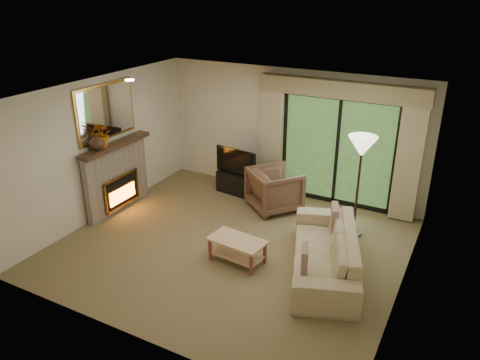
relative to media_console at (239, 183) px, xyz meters
The scene contains 22 objects.
floor 2.16m from the media_console, 65.06° to the right, with size 5.50×5.50×0.00m, color olive.
ceiling 3.20m from the media_console, 65.06° to the right, with size 5.50×5.50×0.00m, color silver.
wall_back 1.51m from the media_console, 31.24° to the left, with size 5.00×5.00×0.00m, color beige.
wall_front 4.67m from the media_console, 78.48° to the right, with size 5.00×5.00×0.00m, color beige.
wall_left 2.89m from the media_console, 133.39° to the right, with size 5.00×5.00×0.00m, color beige.
wall_right 4.28m from the media_console, 28.07° to the right, with size 5.00×5.00×0.00m, color beige.
fireplace 2.50m from the media_console, 134.56° to the right, with size 0.24×1.70×1.37m, color gray, non-canonical shape.
mirror 3.05m from the media_console, 135.94° to the right, with size 0.07×1.45×1.02m, color #B47F2F, non-canonical shape.
sliding_door 2.16m from the media_console, 14.69° to the left, with size 2.26×0.10×2.16m, color black, non-canonical shape.
curtain_left 1.19m from the media_console, 35.02° to the left, with size 0.45×0.18×2.35m, color tan.
curtain_right 3.42m from the media_console, ahead, with size 0.45×0.18×2.35m, color tan.
cornice 2.86m from the media_console, 12.14° to the left, with size 3.20×0.24×0.32m, color #93845C.
media_console is the anchor object (origin of this frame).
tv 0.50m from the media_console, 90.00° to the right, with size 0.96×0.12×0.55m, color black.
armchair 1.04m from the media_console, 18.51° to the right, with size 0.88×0.91×0.83m, color brown.
sofa 3.16m from the media_console, 37.22° to the right, with size 2.37×0.93×0.69m, color tan.
pillow_near 3.57m from the media_console, 46.82° to the right, with size 0.09×0.35×0.35m, color brown.
pillow_far 2.75m from the media_console, 26.72° to the right, with size 0.11×0.40×0.40m, color brown.
coffee_table 2.63m from the media_console, 62.39° to the right, with size 0.89×0.49×0.40m, color tan, non-canonical shape.
floor_lamp 2.76m from the media_console, 12.35° to the right, with size 0.49×0.49×1.81m, color #FFF8CD, non-canonical shape.
vase 3.04m from the media_console, 128.16° to the right, with size 0.28×0.28×0.30m, color #3C2819.
branches 3.00m from the media_console, 129.86° to the right, with size 0.44×0.38×0.49m, color #BE610D.
Camera 1 is at (3.35, -6.00, 4.16)m, focal length 35.00 mm.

